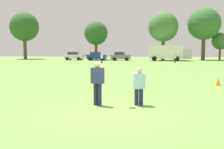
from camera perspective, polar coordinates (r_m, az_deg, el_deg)
name	(u,v)px	position (r m, az deg, el deg)	size (l,w,h in m)	color
ground_plane	(108,110)	(9.21, -0.97, -7.94)	(157.22, 157.22, 0.00)	#608C3D
player_thrower	(98,81)	(9.85, -3.26, -1.42)	(0.53, 0.42, 1.70)	#1E234C
player_defender	(139,84)	(9.90, 6.05, -2.18)	(0.50, 0.33, 1.48)	#1E234C
frisbee	(125,81)	(9.60, 2.92, -1.37)	(0.27, 0.27, 0.07)	white
traffic_cone	(218,82)	(16.88, 22.66, -1.47)	(0.32, 0.32, 0.48)	#D8590C
parked_car_near_left	(74,56)	(57.17, -8.53, 4.13)	(4.30, 2.40, 1.82)	silver
parked_car_mid_left	(96,56)	(55.23, -3.53, 4.13)	(4.30, 2.40, 1.82)	navy
parked_car_center	(121,56)	(54.17, 1.94, 4.12)	(4.30, 2.40, 1.82)	slate
box_truck	(169,52)	(53.63, 12.55, 4.86)	(8.62, 3.32, 3.18)	white
bystander_far_jogger	(175,58)	(45.37, 13.95, 3.66)	(0.34, 0.48, 1.56)	#1E234C
bystander_field_marshal	(102,58)	(43.09, -2.29, 3.74)	(0.45, 0.50, 1.57)	#1E234C
tree_west_oak	(24,27)	(67.83, -19.02, 10.03)	(7.12, 7.12, 11.57)	brown
tree_west_maple	(96,33)	(59.98, -3.60, 9.17)	(5.45, 5.45, 8.86)	brown
tree_center_elm	(163,27)	(57.83, 11.41, 10.40)	(6.52, 6.52, 10.59)	brown
tree_east_birch	(204,24)	(60.65, 19.92, 10.59)	(7.12, 7.12, 11.58)	brown
tree_east_oak	(220,41)	(62.52, 23.09, 6.89)	(3.79, 3.79, 6.15)	brown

